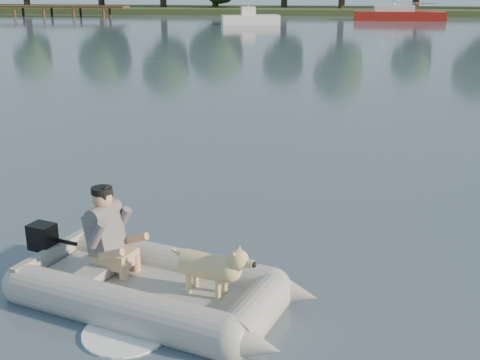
% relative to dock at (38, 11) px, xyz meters
% --- Properties ---
extents(water, '(160.00, 160.00, 0.00)m').
position_rel_dock_xyz_m(water, '(26.00, -52.00, -0.52)').
color(water, slate).
rests_on(water, ground).
extents(shore_bank, '(160.00, 12.00, 0.70)m').
position_rel_dock_xyz_m(shore_bank, '(26.00, 10.00, -0.27)').
color(shore_bank, '#47512D').
rests_on(shore_bank, water).
extents(dock, '(18.00, 2.00, 1.04)m').
position_rel_dock_xyz_m(dock, '(0.00, 0.00, 0.00)').
color(dock, '#4C331E').
rests_on(dock, water).
extents(dinghy, '(5.40, 4.70, 1.30)m').
position_rel_dock_xyz_m(dinghy, '(25.93, -52.45, 0.03)').
color(dinghy, '#A6A5A1').
rests_on(dinghy, water).
extents(man, '(0.82, 0.76, 1.01)m').
position_rel_dock_xyz_m(man, '(25.32, -52.21, 0.21)').
color(man, '#5D5D62').
rests_on(man, dinghy).
extents(dog, '(0.93, 0.56, 0.58)m').
position_rel_dock_xyz_m(dog, '(26.53, -52.59, -0.03)').
color(dog, tan).
rests_on(dog, dinghy).
extents(outboard_motor, '(0.45, 0.38, 0.74)m').
position_rel_dock_xyz_m(outboard_motor, '(24.44, -51.98, -0.23)').
color(outboard_motor, black).
rests_on(outboard_motor, dinghy).
extents(motorboat, '(5.08, 2.97, 2.02)m').
position_rel_dock_xyz_m(motorboat, '(21.98, -8.43, 0.40)').
color(motorboat, white).
rests_on(motorboat, water).
extents(sailboat, '(7.90, 2.58, 10.77)m').
position_rel_dock_xyz_m(sailboat, '(34.41, -1.60, -0.05)').
color(sailboat, '#A01912').
rests_on(sailboat, water).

